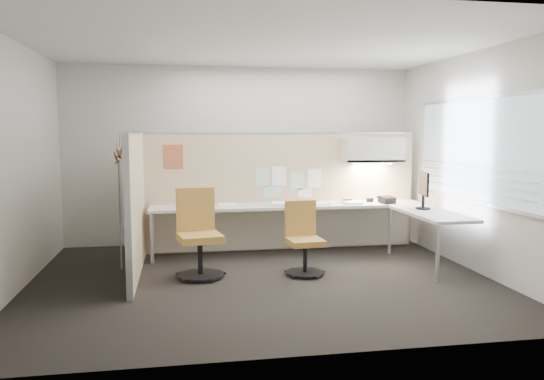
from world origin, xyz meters
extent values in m
cube|color=black|center=(0.00, 0.00, -0.01)|extent=(5.50, 4.50, 0.01)
cube|color=white|center=(0.00, 0.00, 2.80)|extent=(5.50, 4.50, 0.01)
cube|color=beige|center=(0.00, 2.25, 1.40)|extent=(5.50, 0.02, 2.80)
cube|color=beige|center=(0.00, -2.25, 1.40)|extent=(5.50, 0.02, 2.80)
cube|color=beige|center=(-2.75, 0.00, 1.40)|extent=(0.02, 4.50, 2.80)
cube|color=beige|center=(2.75, 0.00, 1.40)|extent=(0.02, 4.50, 2.80)
cube|color=#9BA9B4|center=(2.73, 0.00, 1.55)|extent=(0.01, 2.80, 1.30)
cube|color=beige|center=(0.55, 1.60, 0.88)|extent=(4.10, 0.06, 1.75)
cube|color=beige|center=(-1.50, 0.50, 0.88)|extent=(0.06, 2.20, 1.75)
cube|color=beige|center=(0.60, 1.27, 0.71)|extent=(4.00, 0.60, 0.04)
cube|color=beige|center=(2.30, 0.23, 0.71)|extent=(0.60, 1.47, 0.04)
cube|color=beige|center=(0.60, 1.54, 0.34)|extent=(3.90, 0.02, 0.64)
cylinder|color=#A5A8AA|center=(-1.35, 1.02, 0.34)|extent=(0.05, 0.05, 0.69)
cylinder|color=#A5A8AA|center=(2.05, -0.45, 0.34)|extent=(0.05, 0.05, 0.69)
cylinder|color=#A5A8AA|center=(2.05, 1.02, 0.34)|extent=(0.05, 0.05, 0.69)
cube|color=beige|center=(1.90, 1.39, 1.51)|extent=(0.90, 0.36, 0.38)
cube|color=#FFEABF|center=(1.90, 1.39, 1.30)|extent=(0.60, 0.06, 0.02)
cube|color=#8CBF8C|center=(0.25, 1.57, 1.10)|extent=(0.21, 0.00, 0.28)
cube|color=white|center=(0.50, 1.57, 1.12)|extent=(0.21, 0.00, 0.28)
cube|color=#8CBF8C|center=(0.78, 1.57, 1.05)|extent=(0.21, 0.00, 0.28)
cube|color=white|center=(1.05, 1.57, 1.08)|extent=(0.21, 0.00, 0.28)
cube|color=#8CBF8C|center=(0.40, 1.57, 0.88)|extent=(0.28, 0.00, 0.18)
cube|color=white|center=(0.90, 1.57, 0.86)|extent=(0.21, 0.00, 0.14)
cube|color=#F1561E|center=(-1.05, 1.57, 1.42)|extent=(0.28, 0.00, 0.35)
cylinder|color=black|center=(-0.73, 0.20, 0.03)|extent=(0.57, 0.57, 0.03)
cylinder|color=black|center=(-0.73, 0.20, 0.25)|extent=(0.07, 0.07, 0.44)
cube|color=tan|center=(-0.73, 0.20, 0.50)|extent=(0.58, 0.58, 0.09)
cube|color=tan|center=(-0.77, 0.43, 0.82)|extent=(0.48, 0.15, 0.54)
cylinder|color=black|center=(0.56, 0.10, 0.03)|extent=(0.48, 0.48, 0.03)
cylinder|color=black|center=(0.56, 0.10, 0.21)|extent=(0.05, 0.05, 0.37)
cube|color=tan|center=(0.56, 0.10, 0.42)|extent=(0.46, 0.46, 0.07)
cube|color=tan|center=(0.54, 0.30, 0.69)|extent=(0.41, 0.09, 0.46)
cylinder|color=black|center=(2.30, 0.49, 0.75)|extent=(0.20, 0.20, 0.02)
cylinder|color=black|center=(2.30, 0.49, 0.83)|extent=(0.04, 0.04, 0.18)
cube|color=black|center=(2.30, 0.49, 1.08)|extent=(0.13, 0.48, 0.32)
cube|color=black|center=(2.30, 0.49, 1.08)|extent=(0.10, 0.43, 0.28)
cube|color=black|center=(2.05, 1.15, 0.78)|extent=(0.24, 0.23, 0.12)
cylinder|color=black|center=(1.96, 1.17, 0.81)|extent=(0.07, 0.17, 0.04)
cube|color=black|center=(1.49, 1.33, 0.76)|extent=(0.15, 0.07, 0.05)
cube|color=black|center=(1.85, 1.33, 0.76)|extent=(0.11, 0.07, 0.06)
cube|color=silver|center=(-1.50, -0.50, 1.77)|extent=(0.14, 0.02, 0.02)
cylinder|color=silver|center=(-1.57, -0.50, 1.69)|extent=(0.02, 0.02, 0.14)
cube|color=#AD7F4C|center=(-1.57, -0.50, 1.56)|extent=(0.02, 0.45, 0.12)
cube|color=#AD7F4C|center=(-1.60, -0.47, 1.52)|extent=(0.02, 0.45, 0.12)
cube|color=#9E9CA6|center=(-1.58, -0.55, 0.91)|extent=(0.01, 0.07, 1.13)
cube|color=white|center=(-0.82, 1.21, 0.75)|extent=(0.28, 0.34, 0.03)
cube|color=white|center=(-0.31, 1.28, 0.74)|extent=(0.24, 0.31, 0.02)
cube|color=white|center=(0.44, 1.16, 0.75)|extent=(0.25, 0.32, 0.05)
cube|color=white|center=(1.03, 1.25, 0.74)|extent=(0.26, 0.32, 0.02)
cube|color=white|center=(1.52, 1.20, 0.75)|extent=(0.27, 0.33, 0.03)
cube|color=white|center=(2.39, 0.64, 0.74)|extent=(0.28, 0.34, 0.02)
camera|label=1|loc=(-0.95, -6.20, 1.78)|focal=35.00mm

